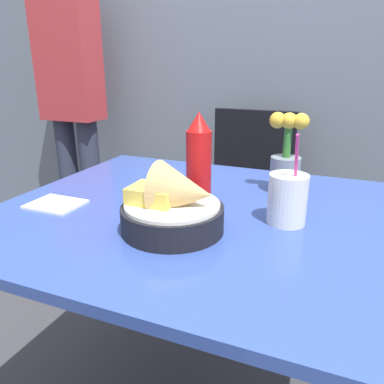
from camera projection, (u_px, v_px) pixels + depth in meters
The scene contains 9 objects.
wall_window at pixel (289, 16), 1.76m from camera, with size 7.00×0.06×2.60m.
dining_table at pixel (200, 247), 0.98m from camera, with size 1.02×0.86×0.74m.
chair_far_window at pixel (247, 186), 1.83m from camera, with size 0.40×0.40×0.88m.
food_basket at pixel (175, 207), 0.81m from camera, with size 0.23×0.23×0.16m.
ketchup_bottle at pixel (199, 158), 1.00m from camera, with size 0.07×0.07×0.23m.
drink_cup at pixel (287, 201), 0.85m from camera, with size 0.09×0.09×0.21m.
flower_vase at pixel (286, 160), 1.05m from camera, with size 0.11×0.08×0.23m.
napkin at pixel (56, 204), 0.98m from camera, with size 0.13×0.11×0.01m.
person_standing at pixel (71, 91), 2.03m from camera, with size 0.32×0.18×1.64m.
Camera 1 is at (0.32, -0.82, 1.09)m, focal length 35.00 mm.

